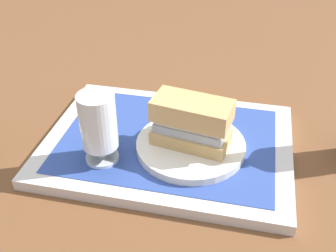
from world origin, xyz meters
TOP-DOWN VIEW (x-y plane):
  - ground_plane at (0.00, 0.00)m, footprint 3.00×3.00m
  - tray at (0.00, 0.00)m, footprint 0.44×0.32m
  - placemat at (0.00, 0.00)m, footprint 0.38×0.27m
  - plate at (-0.04, 0.02)m, footprint 0.19×0.19m
  - sandwich at (-0.04, 0.02)m, footprint 0.14×0.08m
  - beer_glass at (0.10, 0.08)m, footprint 0.06×0.06m

SIDE VIEW (x-z plane):
  - ground_plane at x=0.00m, z-range 0.00..0.00m
  - tray at x=0.00m, z-range 0.00..0.02m
  - placemat at x=0.00m, z-range 0.02..0.02m
  - plate at x=-0.04m, z-range 0.02..0.04m
  - sandwich at x=-0.04m, z-range 0.04..0.12m
  - beer_glass at x=0.10m, z-range 0.03..0.15m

